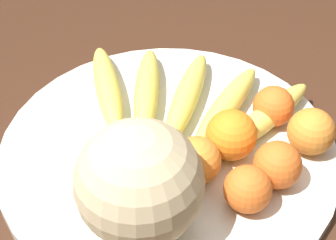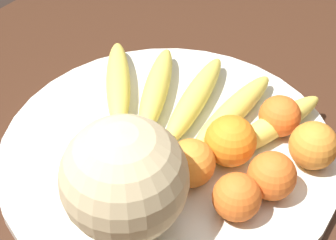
% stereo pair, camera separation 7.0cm
% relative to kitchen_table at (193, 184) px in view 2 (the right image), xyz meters
% --- Properties ---
extents(kitchen_table, '(1.56, 0.96, 0.74)m').
position_rel_kitchen_table_xyz_m(kitchen_table, '(0.00, 0.00, 0.00)').
color(kitchen_table, '#3D2316').
rests_on(kitchen_table, ground_plane).
extents(fruit_bowl, '(0.45, 0.45, 0.02)m').
position_rel_kitchen_table_xyz_m(fruit_bowl, '(0.05, -0.01, 0.10)').
color(fruit_bowl, silver).
rests_on(fruit_bowl, kitchen_table).
extents(melon, '(0.14, 0.14, 0.14)m').
position_rel_kitchen_table_xyz_m(melon, '(0.17, 0.02, 0.18)').
color(melon, beige).
rests_on(melon, fruit_bowl).
extents(banana_bunch, '(0.23, 0.34, 0.03)m').
position_rel_kitchen_table_xyz_m(banana_bunch, '(-0.03, -0.03, 0.12)').
color(banana_bunch, brown).
rests_on(banana_bunch, fruit_bowl).
extents(orange_front_left, '(0.06, 0.06, 0.06)m').
position_rel_kitchen_table_xyz_m(orange_front_left, '(0.03, 0.13, 0.14)').
color(orange_front_left, orange).
rests_on(orange_front_left, fruit_bowl).
extents(orange_front_right, '(0.06, 0.06, 0.06)m').
position_rel_kitchen_table_xyz_m(orange_front_right, '(-0.07, 0.09, 0.13)').
color(orange_front_right, orange).
rests_on(orange_front_right, fruit_bowl).
extents(orange_mid_center, '(0.06, 0.06, 0.06)m').
position_rel_kitchen_table_xyz_m(orange_mid_center, '(0.07, 0.04, 0.14)').
color(orange_mid_center, orange).
rests_on(orange_mid_center, fruit_bowl).
extents(orange_back_left, '(0.06, 0.06, 0.06)m').
position_rel_kitchen_table_xyz_m(orange_back_left, '(-0.05, 0.15, 0.14)').
color(orange_back_left, orange).
rests_on(orange_back_left, fruit_bowl).
extents(orange_back_right, '(0.06, 0.06, 0.06)m').
position_rel_kitchen_table_xyz_m(orange_back_right, '(0.08, 0.12, 0.13)').
color(orange_back_right, orange).
rests_on(orange_back_right, fruit_bowl).
extents(orange_top_small, '(0.07, 0.07, 0.07)m').
position_rel_kitchen_table_xyz_m(orange_top_small, '(0.01, 0.06, 0.14)').
color(orange_top_small, orange).
rests_on(orange_top_small, fruit_bowl).
extents(produce_tag, '(0.08, 0.08, 0.00)m').
position_rel_kitchen_table_xyz_m(produce_tag, '(-0.03, 0.04, 0.11)').
color(produce_tag, white).
rests_on(produce_tag, fruit_bowl).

